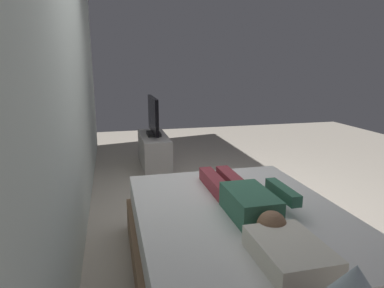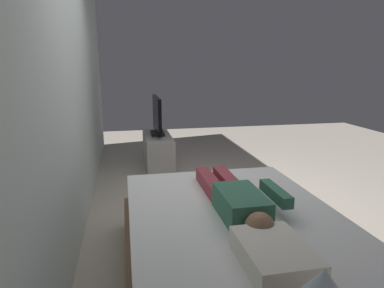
{
  "view_description": "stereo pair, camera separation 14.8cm",
  "coord_description": "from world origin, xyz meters",
  "px_view_note": "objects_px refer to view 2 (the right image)",
  "views": [
    {
      "loc": [
        -3.13,
        1.09,
        1.56
      ],
      "look_at": [
        0.46,
        0.21,
        0.69
      ],
      "focal_mm": 31.47,
      "sensor_mm": 36.0,
      "label": 1
    },
    {
      "loc": [
        -3.16,
        0.94,
        1.56
      ],
      "look_at": [
        0.46,
        0.21,
        0.69
      ],
      "focal_mm": 31.47,
      "sensor_mm": 36.0,
      "label": 2
    }
  ],
  "objects_px": {
    "remote": "(279,196)",
    "tv": "(157,117)",
    "tv_stand": "(158,151)",
    "bed": "(232,246)",
    "person": "(237,199)",
    "pillow": "(274,254)"
  },
  "relations": [
    {
      "from": "person",
      "to": "remote",
      "type": "distance_m",
      "value": 0.44
    },
    {
      "from": "person",
      "to": "tv",
      "type": "xyz_separation_m",
      "value": [
        2.95,
        0.28,
        0.16
      ]
    },
    {
      "from": "bed",
      "to": "tv",
      "type": "relative_size",
      "value": 2.26
    },
    {
      "from": "tv_stand",
      "to": "tv",
      "type": "height_order",
      "value": "tv"
    },
    {
      "from": "tv",
      "to": "bed",
      "type": "bearing_deg",
      "value": -175.28
    },
    {
      "from": "person",
      "to": "tv_stand",
      "type": "distance_m",
      "value": 2.99
    },
    {
      "from": "bed",
      "to": "remote",
      "type": "distance_m",
      "value": 0.55
    },
    {
      "from": "person",
      "to": "tv_stand",
      "type": "relative_size",
      "value": 1.15
    },
    {
      "from": "remote",
      "to": "tv",
      "type": "height_order",
      "value": "tv"
    },
    {
      "from": "person",
      "to": "remote",
      "type": "bearing_deg",
      "value": -69.53
    },
    {
      "from": "remote",
      "to": "pillow",
      "type": "bearing_deg",
      "value": 152.8
    },
    {
      "from": "tv",
      "to": "remote",
      "type": "bearing_deg",
      "value": -166.23
    },
    {
      "from": "bed",
      "to": "tv_stand",
      "type": "bearing_deg",
      "value": 4.72
    },
    {
      "from": "bed",
      "to": "remote",
      "type": "bearing_deg",
      "value": -67.74
    },
    {
      "from": "pillow",
      "to": "tv",
      "type": "height_order",
      "value": "tv"
    },
    {
      "from": "person",
      "to": "tv",
      "type": "height_order",
      "value": "tv"
    },
    {
      "from": "bed",
      "to": "person",
      "type": "bearing_deg",
      "value": -50.5
    },
    {
      "from": "remote",
      "to": "tv",
      "type": "relative_size",
      "value": 0.17
    },
    {
      "from": "tv_stand",
      "to": "tv",
      "type": "xyz_separation_m",
      "value": [
        0.0,
        0.0,
        0.53
      ]
    },
    {
      "from": "bed",
      "to": "pillow",
      "type": "distance_m",
      "value": 0.75
    },
    {
      "from": "bed",
      "to": "tv",
      "type": "distance_m",
      "value": 3.03
    },
    {
      "from": "bed",
      "to": "tv_stand",
      "type": "relative_size",
      "value": 1.81
    }
  ]
}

